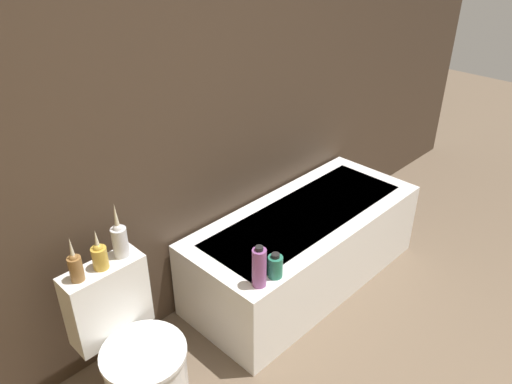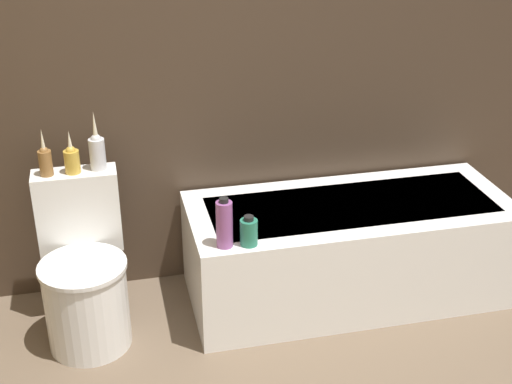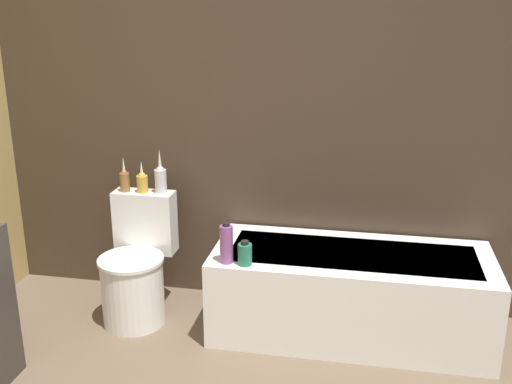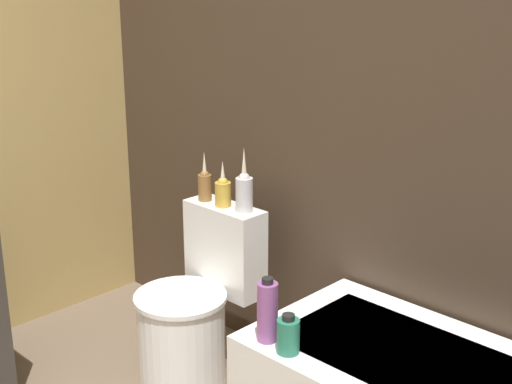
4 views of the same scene
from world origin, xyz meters
TOP-DOWN VIEW (x-y plane):
  - wall_back_tiled at (0.00, 2.09)m, footprint 6.40×0.06m
  - bathtub at (0.70, 1.70)m, footprint 1.59×0.67m
  - toilet at (-0.59, 1.64)m, footprint 0.39×0.53m
  - vase_gold at (-0.70, 1.82)m, footprint 0.06×0.06m
  - vase_silver at (-0.59, 1.82)m, footprint 0.07×0.07m
  - vase_bronze at (-0.48, 1.84)m, footprint 0.07×0.07m
  - shampoo_bottle_tall at (0.03, 1.45)m, footprint 0.07×0.07m
  - shampoo_bottle_short at (0.13, 1.44)m, footprint 0.08×0.08m

SIDE VIEW (x-z plane):
  - bathtub at x=0.70m, z-range 0.00..0.51m
  - toilet at x=-0.59m, z-range -0.07..0.68m
  - shampoo_bottle_short at x=0.13m, z-range 0.50..0.64m
  - shampoo_bottle_tall at x=0.03m, z-range 0.50..0.73m
  - vase_silver at x=-0.59m, z-range 0.72..0.93m
  - vase_gold at x=-0.70m, z-range 0.72..0.94m
  - vase_bronze at x=-0.48m, z-range 0.71..0.99m
  - wall_back_tiled at x=0.00m, z-range 0.00..2.60m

